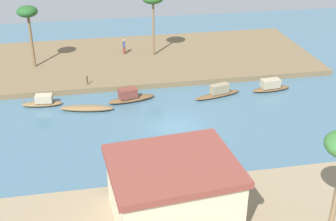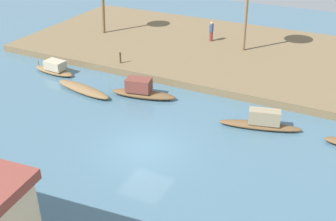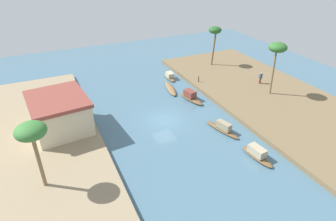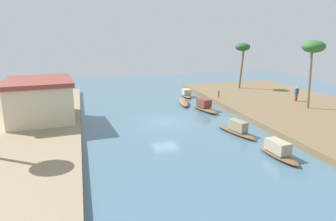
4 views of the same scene
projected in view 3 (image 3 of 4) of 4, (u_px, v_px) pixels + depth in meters
The scene contains 14 objects.
river_water at pixel (164, 120), 35.29m from camera, with size 68.84×68.84×0.00m, color #476B7F.
riverbank_left at pixel (265, 94), 40.97m from camera, with size 37.22×15.64×0.55m, color brown.
riverbank_right at pixel (23, 152), 29.34m from camera, with size 37.22×15.64×0.55m, color #937F60.
sampan_open_hull at pixel (171, 89), 42.61m from camera, with size 5.00×1.91×0.48m.
sampan_with_red_awning at pixel (223, 128), 32.89m from camera, with size 4.92×2.03×1.25m.
sampan_foreground at pixel (191, 97), 39.72m from camera, with size 4.66×1.99×1.34m.
sampan_upstream_small at pixel (257, 154), 28.69m from camera, with size 4.05×1.39×1.23m.
sampan_midstream at pixel (170, 76), 46.28m from camera, with size 3.72×1.31×1.08m.
person_on_near_bank at pixel (260, 78), 43.11m from camera, with size 0.32×0.45×1.75m.
mooring_post at pixel (199, 79), 43.80m from camera, with size 0.14×0.14×0.89m, color #4C3823.
palm_tree_left_near at pixel (278, 49), 37.31m from camera, with size 2.39×2.39×7.30m.
palm_tree_left_far at pixel (215, 32), 47.78m from camera, with size 2.14×2.14×6.59m.
palm_tree_right_tall at pixel (31, 133), 22.22m from camera, with size 2.46×2.46×6.24m.
riverside_building at pixel (60, 113), 31.84m from camera, with size 7.74×6.63×3.85m.
Camera 3 is at (-27.51, 12.30, 18.40)m, focal length 30.74 mm.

